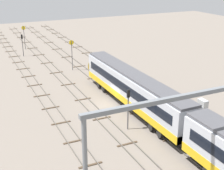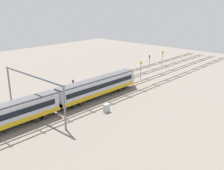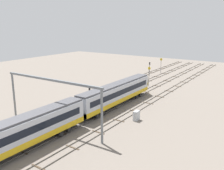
{
  "view_description": "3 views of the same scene",
  "coord_description": "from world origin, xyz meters",
  "px_view_note": "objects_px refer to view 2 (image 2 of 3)",
  "views": [
    {
      "loc": [
        -36.53,
        16.68,
        17.79
      ],
      "look_at": [
        2.68,
        -1.78,
        1.79
      ],
      "focal_mm": 51.26,
      "sensor_mm": 36.0,
      "label": 1
    },
    {
      "loc": [
        -44.2,
        -45.43,
        22.18
      ],
      "look_at": [
        2.61,
        -2.58,
        2.09
      ],
      "focal_mm": 41.78,
      "sensor_mm": 36.0,
      "label": 2
    },
    {
      "loc": [
        -46.01,
        -30.5,
        17.35
      ],
      "look_at": [
        0.42,
        0.43,
        3.67
      ],
      "focal_mm": 40.57,
      "sensor_mm": 36.0,
      "label": 3
    }
  ],
  "objects_px": {
    "train": "(2,118)",
    "relay_cabinet": "(107,108)",
    "speed_sign_mid_trackside": "(162,57)",
    "signal_light_trackside_departure": "(149,60)",
    "speed_sign_near_foreground": "(141,68)",
    "signal_light_trackside_approach": "(73,87)",
    "overhead_gantry": "(33,84)"
  },
  "relations": [
    {
      "from": "overhead_gantry",
      "to": "relay_cabinet",
      "type": "relative_size",
      "value": 11.78
    },
    {
      "from": "train",
      "to": "overhead_gantry",
      "type": "xyz_separation_m",
      "value": [
        8.06,
        2.46,
        3.95
      ]
    },
    {
      "from": "overhead_gantry",
      "to": "speed_sign_mid_trackside",
      "type": "height_order",
      "value": "overhead_gantry"
    },
    {
      "from": "overhead_gantry",
      "to": "signal_light_trackside_departure",
      "type": "height_order",
      "value": "overhead_gantry"
    },
    {
      "from": "speed_sign_near_foreground",
      "to": "relay_cabinet",
      "type": "relative_size",
      "value": 3.12
    },
    {
      "from": "signal_light_trackside_departure",
      "to": "relay_cabinet",
      "type": "height_order",
      "value": "signal_light_trackside_departure"
    },
    {
      "from": "signal_light_trackside_approach",
      "to": "speed_sign_near_foreground",
      "type": "bearing_deg",
      "value": -3.57
    },
    {
      "from": "speed_sign_mid_trackside",
      "to": "relay_cabinet",
      "type": "relative_size",
      "value": 3.02
    },
    {
      "from": "speed_sign_mid_trackside",
      "to": "speed_sign_near_foreground",
      "type": "bearing_deg",
      "value": -166.37
    },
    {
      "from": "train",
      "to": "relay_cabinet",
      "type": "xyz_separation_m",
      "value": [
        19.02,
        -7.57,
        -1.77
      ]
    },
    {
      "from": "speed_sign_mid_trackside",
      "to": "signal_light_trackside_approach",
      "type": "xyz_separation_m",
      "value": [
        -44.36,
        -3.25,
        -0.26
      ]
    },
    {
      "from": "train",
      "to": "signal_light_trackside_departure",
      "type": "bearing_deg",
      "value": 8.07
    },
    {
      "from": "overhead_gantry",
      "to": "signal_light_trackside_departure",
      "type": "xyz_separation_m",
      "value": [
        49.38,
        5.68,
        -3.58
      ]
    },
    {
      "from": "signal_light_trackside_approach",
      "to": "speed_sign_mid_trackside",
      "type": "bearing_deg",
      "value": 4.19
    },
    {
      "from": "overhead_gantry",
      "to": "signal_light_trackside_approach",
      "type": "height_order",
      "value": "overhead_gantry"
    },
    {
      "from": "train",
      "to": "speed_sign_near_foreground",
      "type": "xyz_separation_m",
      "value": [
        43.71,
        1.81,
        0.86
      ]
    },
    {
      "from": "speed_sign_mid_trackside",
      "to": "signal_light_trackside_approach",
      "type": "distance_m",
      "value": 44.48
    },
    {
      "from": "signal_light_trackside_departure",
      "to": "speed_sign_near_foreground",
      "type": "bearing_deg",
      "value": -155.24
    },
    {
      "from": "speed_sign_mid_trackside",
      "to": "train",
      "type": "bearing_deg",
      "value": -174.07
    },
    {
      "from": "speed_sign_mid_trackside",
      "to": "signal_light_trackside_approach",
      "type": "bearing_deg",
      "value": -175.81
    },
    {
      "from": "speed_sign_mid_trackside",
      "to": "signal_light_trackside_approach",
      "type": "height_order",
      "value": "speed_sign_mid_trackside"
    },
    {
      "from": "relay_cabinet",
      "to": "overhead_gantry",
      "type": "bearing_deg",
      "value": 137.55
    },
    {
      "from": "signal_light_trackside_approach",
      "to": "overhead_gantry",
      "type": "bearing_deg",
      "value": -175.43
    },
    {
      "from": "speed_sign_near_foreground",
      "to": "speed_sign_mid_trackside",
      "type": "xyz_separation_m",
      "value": [
        19.74,
        4.79,
        -0.06
      ]
    },
    {
      "from": "speed_sign_near_foreground",
      "to": "speed_sign_mid_trackside",
      "type": "distance_m",
      "value": 20.31
    },
    {
      "from": "signal_light_trackside_approach",
      "to": "signal_light_trackside_departure",
      "type": "height_order",
      "value": "signal_light_trackside_approach"
    },
    {
      "from": "train",
      "to": "overhead_gantry",
      "type": "relative_size",
      "value": 3.58
    },
    {
      "from": "train",
      "to": "speed_sign_near_foreground",
      "type": "bearing_deg",
      "value": 2.37
    },
    {
      "from": "train",
      "to": "relay_cabinet",
      "type": "height_order",
      "value": "train"
    },
    {
      "from": "train",
      "to": "relay_cabinet",
      "type": "relative_size",
      "value": 42.18
    },
    {
      "from": "speed_sign_mid_trackside",
      "to": "signal_light_trackside_departure",
      "type": "height_order",
      "value": "speed_sign_mid_trackside"
    },
    {
      "from": "signal_light_trackside_approach",
      "to": "train",
      "type": "bearing_deg",
      "value": -170.07
    }
  ]
}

